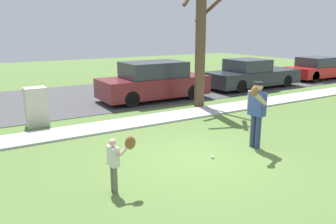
# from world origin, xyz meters

# --- Properties ---
(ground_plane) EXTENTS (48.00, 48.00, 0.00)m
(ground_plane) POSITION_xyz_m (0.00, 3.50, 0.00)
(ground_plane) COLOR #567538
(sidewalk_strip) EXTENTS (36.00, 1.20, 0.06)m
(sidewalk_strip) POSITION_xyz_m (0.00, 3.60, 0.03)
(sidewalk_strip) COLOR #B2B2AD
(sidewalk_strip) RESTS_ON ground
(road_surface) EXTENTS (36.00, 6.80, 0.02)m
(road_surface) POSITION_xyz_m (0.00, 8.60, 0.01)
(road_surface) COLOR #424244
(road_surface) RESTS_ON ground
(person_adult) EXTENTS (0.68, 0.69, 1.72)m
(person_adult) POSITION_xyz_m (1.71, -0.14, 1.08)
(person_adult) COLOR navy
(person_adult) RESTS_ON ground
(person_child) EXTENTS (0.50, 0.40, 1.09)m
(person_child) POSITION_xyz_m (-2.26, -0.57, 0.70)
(person_child) COLOR #6B6656
(person_child) RESTS_ON ground
(baseball) EXTENTS (0.07, 0.07, 0.07)m
(baseball) POSITION_xyz_m (0.32, -0.17, 0.04)
(baseball) COLOR white
(baseball) RESTS_ON ground
(utility_cabinet) EXTENTS (0.65, 0.52, 1.23)m
(utility_cabinet) POSITION_xyz_m (-2.69, 4.94, 0.62)
(utility_cabinet) COLOR beige
(utility_cabinet) RESTS_ON ground
(street_tree_near) EXTENTS (1.85, 1.89, 5.77)m
(street_tree_near) POSITION_xyz_m (3.36, 4.51, 3.05)
(street_tree_near) COLOR brown
(street_tree_near) RESTS_ON ground
(parked_suv_maroon) EXTENTS (4.70, 1.90, 1.63)m
(parked_suv_maroon) POSITION_xyz_m (2.41, 6.54, 0.79)
(parked_suv_maroon) COLOR maroon
(parked_suv_maroon) RESTS_ON road_surface
(parked_pickup_dark) EXTENTS (5.20, 1.95, 1.48)m
(parked_pickup_dark) POSITION_xyz_m (8.21, 6.59, 0.67)
(parked_pickup_dark) COLOR #23282D
(parked_pickup_dark) RESTS_ON road_surface
(parked_hatchback_red) EXTENTS (4.00, 1.75, 1.33)m
(parked_hatchback_red) POSITION_xyz_m (13.81, 6.74, 0.66)
(parked_hatchback_red) COLOR red
(parked_hatchback_red) RESTS_ON road_surface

